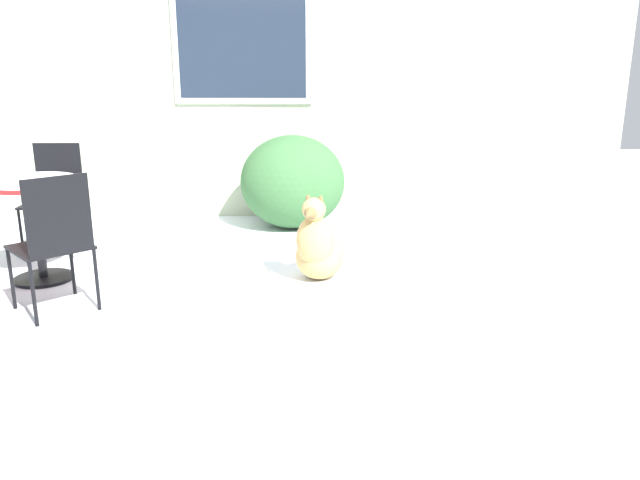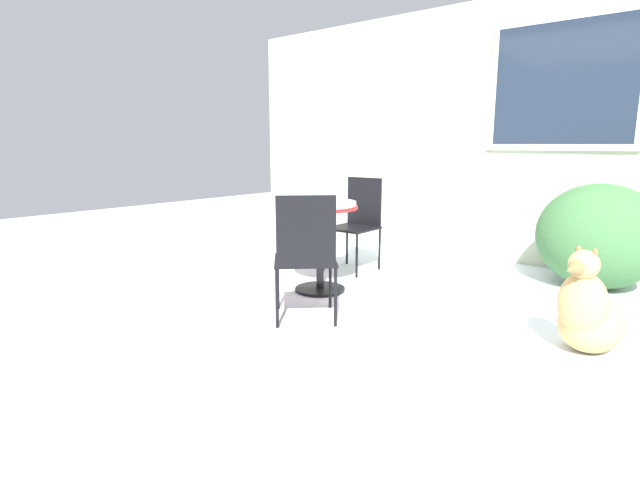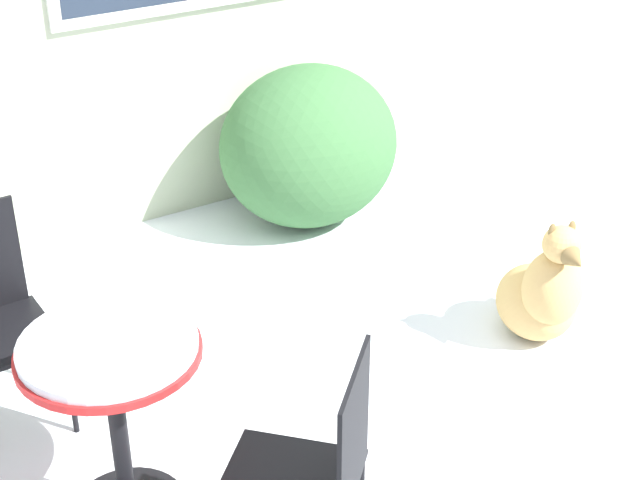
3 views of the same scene
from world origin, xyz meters
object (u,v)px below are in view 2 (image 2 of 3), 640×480
Objects in this scene: dog at (588,314)px; patio_chair_far_side at (305,253)px; patio_chair_near_table at (357,220)px; patio_table at (320,222)px.

patio_chair_far_side is at bearing -141.74° from dog.
patio_chair_far_side is (0.64, -1.48, 0.00)m from patio_chair_near_table.
dog is (2.09, 0.05, -0.36)m from patio_table.
patio_chair_near_table is (-0.22, 0.83, -0.10)m from patio_table.
patio_table is 0.85× the size of patio_chair_far_side.
patio_table is 2.12m from dog.
patio_chair_near_table is 1.37× the size of dog.
patio_chair_near_table is 1.62m from patio_chair_far_side.
patio_chair_near_table is at bearing -111.10° from patio_chair_far_side.
patio_chair_near_table is at bearing 104.78° from patio_table.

